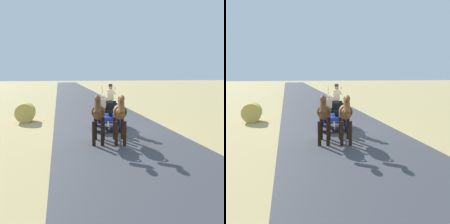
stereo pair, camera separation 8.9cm
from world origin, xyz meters
TOP-DOWN VIEW (x-y plane):
  - ground_plane at (0.00, 0.00)m, footprint 200.00×200.00m
  - road_surface at (0.00, 0.00)m, footprint 6.30×160.00m
  - horse_drawn_carriage at (0.17, -0.39)m, footprint 1.80×4.51m
  - horse_near_side at (0.23, 2.68)m, footprint 0.78×2.15m
  - horse_off_side at (1.14, 2.52)m, footprint 0.86×2.15m
  - hay_bale at (4.92, -3.43)m, footprint 1.23×1.13m

SIDE VIEW (x-z plane):
  - ground_plane at x=0.00m, z-range 0.00..0.00m
  - road_surface at x=0.00m, z-range 0.00..0.01m
  - hay_bale at x=4.92m, z-range 0.00..1.20m
  - horse_drawn_carriage at x=0.17m, z-range -0.43..2.07m
  - horse_near_side at x=0.23m, z-range 0.22..2.43m
  - horse_off_side at x=1.14m, z-range 0.22..2.43m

